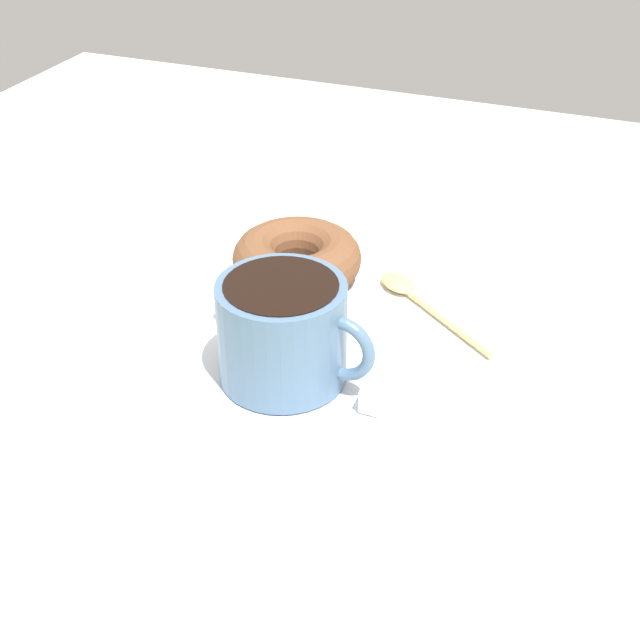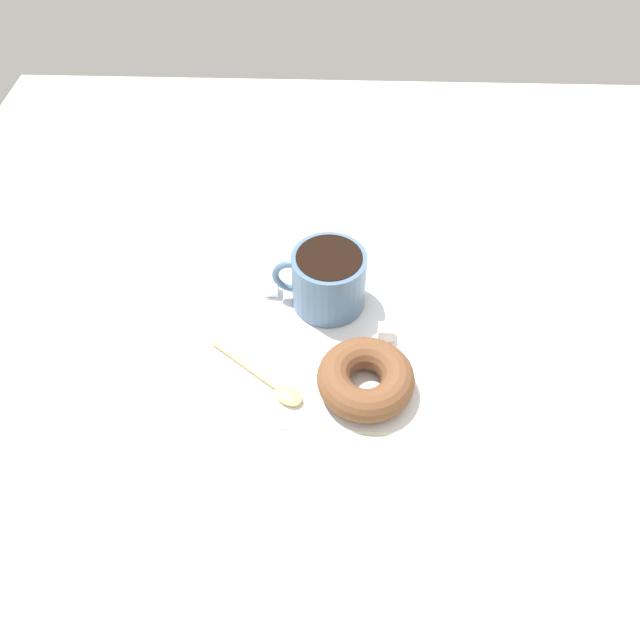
# 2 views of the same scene
# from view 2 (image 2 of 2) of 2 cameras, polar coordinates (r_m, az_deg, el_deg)

# --- Properties ---
(ground_plane) EXTENTS (1.20, 1.20, 0.02)m
(ground_plane) POSITION_cam_2_polar(r_m,az_deg,el_deg) (0.79, 0.71, -0.71)
(ground_plane) COLOR beige
(napkin) EXTENTS (0.29, 0.29, 0.00)m
(napkin) POSITION_cam_2_polar(r_m,az_deg,el_deg) (0.77, 0.00, -1.03)
(napkin) COLOR white
(napkin) RESTS_ON ground_plane
(coffee_cup) EXTENTS (0.12, 0.09, 0.08)m
(coffee_cup) POSITION_cam_2_polar(r_m,az_deg,el_deg) (0.78, 1.03, 3.79)
(coffee_cup) COLOR slate
(coffee_cup) RESTS_ON napkin
(donut) EXTENTS (0.11, 0.11, 0.04)m
(donut) POSITION_cam_2_polar(r_m,az_deg,el_deg) (0.71, 4.20, -5.37)
(donut) COLOR brown
(donut) RESTS_ON napkin
(spoon) EXTENTS (0.12, 0.10, 0.01)m
(spoon) POSITION_cam_2_polar(r_m,az_deg,el_deg) (0.72, -4.13, -6.04)
(spoon) COLOR #D8B772
(spoon) RESTS_ON napkin
(sugar_cube) EXTENTS (0.02, 0.02, 0.02)m
(sugar_cube) POSITION_cam_2_polar(r_m,az_deg,el_deg) (0.81, -4.45, 2.96)
(sugar_cube) COLOR white
(sugar_cube) RESTS_ON napkin
(sugar_cube_extra) EXTENTS (0.02, 0.02, 0.02)m
(sugar_cube_extra) POSITION_cam_2_polar(r_m,az_deg,el_deg) (0.76, 6.01, -1.09)
(sugar_cube_extra) COLOR white
(sugar_cube_extra) RESTS_ON napkin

